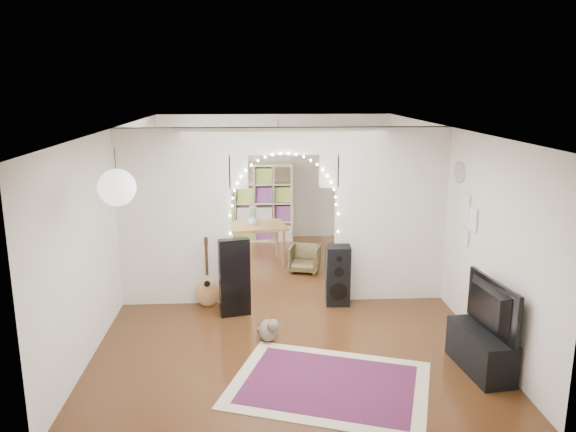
{
  "coord_description": "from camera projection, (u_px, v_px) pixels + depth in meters",
  "views": [
    {
      "loc": [
        -0.44,
        -8.36,
        3.32
      ],
      "look_at": [
        0.08,
        0.3,
        1.28
      ],
      "focal_mm": 35.0,
      "sensor_mm": 36.0,
      "label": 1
    }
  ],
  "objects": [
    {
      "name": "wall_left",
      "position": [
        119.0,
        218.0,
        8.45
      ],
      "size": [
        0.02,
        7.5,
        2.7
      ],
      "primitive_type": "cube",
      "color": "silver",
      "rests_on": "floor"
    },
    {
      "name": "media_console",
      "position": [
        481.0,
        351.0,
        6.63
      ],
      "size": [
        0.51,
        1.04,
        0.5
      ],
      "primitive_type": "cube",
      "rotation": [
        0.0,
        0.0,
        0.12
      ],
      "color": "black",
      "rests_on": "floor"
    },
    {
      "name": "bookcase",
      "position": [
        254.0,
        202.0,
        12.09
      ],
      "size": [
        1.65,
        0.46,
        1.67
      ],
      "primitive_type": "cube",
      "rotation": [
        0.0,
        0.0,
        -0.03
      ],
      "color": "beige",
      "rests_on": "floor"
    },
    {
      "name": "floor",
      "position": [
        284.0,
        299.0,
        8.9
      ],
      "size": [
        7.5,
        7.5,
        0.0
      ],
      "primitive_type": "plane",
      "color": "black",
      "rests_on": "ground"
    },
    {
      "name": "paper_lantern",
      "position": [
        117.0,
        188.0,
        5.95
      ],
      "size": [
        0.4,
        0.4,
        0.4
      ],
      "primitive_type": "sphere",
      "color": "white",
      "rests_on": "ceiling"
    },
    {
      "name": "fairy_lights",
      "position": [
        284.0,
        205.0,
        8.42
      ],
      "size": [
        1.64,
        0.04,
        1.6
      ],
      "primitive_type": null,
      "color": "#FFEABF",
      "rests_on": "divider_wall"
    },
    {
      "name": "window",
      "position": [
        143.0,
        187.0,
        10.17
      ],
      "size": [
        0.04,
        1.2,
        1.4
      ],
      "primitive_type": "cube",
      "color": "white",
      "rests_on": "wall_left"
    },
    {
      "name": "wall_clock",
      "position": [
        460.0,
        172.0,
        7.98
      ],
      "size": [
        0.03,
        0.31,
        0.31
      ],
      "primitive_type": "cylinder",
      "rotation": [
        0.0,
        1.57,
        0.0
      ],
      "color": "white",
      "rests_on": "wall_right"
    },
    {
      "name": "acoustic_guitar",
      "position": [
        207.0,
        281.0,
        8.5
      ],
      "size": [
        0.38,
        0.15,
        0.93
      ],
      "rotation": [
        0.0,
        0.0,
        0.05
      ],
      "color": "tan",
      "rests_on": "floor"
    },
    {
      "name": "wall_back",
      "position": [
        275.0,
        177.0,
        12.24
      ],
      "size": [
        5.0,
        0.02,
        2.7
      ],
      "primitive_type": "cube",
      "color": "silver",
      "rests_on": "floor"
    },
    {
      "name": "area_rug",
      "position": [
        329.0,
        384.0,
        6.35
      ],
      "size": [
        2.59,
        2.26,
        0.02
      ],
      "primitive_type": "cube",
      "rotation": [
        0.0,
        0.0,
        -0.33
      ],
      "color": "maroon",
      "rests_on": "floor"
    },
    {
      "name": "tabby_cat",
      "position": [
        269.0,
        329.0,
        7.42
      ],
      "size": [
        0.38,
        0.56,
        0.38
      ],
      "rotation": [
        0.0,
        0.0,
        0.42
      ],
      "color": "brown",
      "rests_on": "floor"
    },
    {
      "name": "tv",
      "position": [
        484.0,
        306.0,
        6.5
      ],
      "size": [
        0.27,
        1.08,
        0.62
      ],
      "primitive_type": "imported",
      "rotation": [
        0.0,
        0.0,
        1.69
      ],
      "color": "black",
      "rests_on": "media_console"
    },
    {
      "name": "picture_frames",
      "position": [
        467.0,
        220.0,
        7.73
      ],
      "size": [
        0.02,
        0.5,
        0.7
      ],
      "primitive_type": null,
      "color": "white",
      "rests_on": "wall_right"
    },
    {
      "name": "flower_vase",
      "position": [
        253.0,
        220.0,
        10.46
      ],
      "size": [
        0.21,
        0.21,
        0.19
      ],
      "primitive_type": "imported",
      "rotation": [
        0.0,
        0.0,
        0.16
      ],
      "color": "white",
      "rests_on": "dining_table"
    },
    {
      "name": "dining_table",
      "position": [
        253.0,
        229.0,
        10.5
      ],
      "size": [
        1.31,
        0.98,
        0.76
      ],
      "rotation": [
        0.0,
        0.0,
        0.16
      ],
      "color": "brown",
      "rests_on": "floor"
    },
    {
      "name": "wall_front",
      "position": [
        306.0,
        313.0,
        4.95
      ],
      "size": [
        5.0,
        0.02,
        2.7
      ],
      "primitive_type": "cube",
      "color": "silver",
      "rests_on": "floor"
    },
    {
      "name": "ceiling",
      "position": [
        284.0,
        127.0,
        8.29
      ],
      "size": [
        5.0,
        7.5,
        0.02
      ],
      "primitive_type": "cube",
      "color": "white",
      "rests_on": "wall_back"
    },
    {
      "name": "guitar_case",
      "position": [
        235.0,
        278.0,
        8.15
      ],
      "size": [
        0.47,
        0.25,
        1.16
      ],
      "primitive_type": "cube",
      "rotation": [
        0.0,
        0.0,
        0.25
      ],
      "color": "black",
      "rests_on": "floor"
    },
    {
      "name": "wall_right",
      "position": [
        444.0,
        214.0,
        8.74
      ],
      "size": [
        0.02,
        7.5,
        2.7
      ],
      "primitive_type": "cube",
      "color": "silver",
      "rests_on": "floor"
    },
    {
      "name": "ceiling_fan",
      "position": [
        278.0,
        136.0,
        10.3
      ],
      "size": [
        1.1,
        1.1,
        0.3
      ],
      "primitive_type": null,
      "color": "#BF833F",
      "rests_on": "ceiling"
    },
    {
      "name": "dining_chair_left",
      "position": [
        216.0,
        268.0,
        9.64
      ],
      "size": [
        0.59,
        0.6,
        0.49
      ],
      "primitive_type": "imported",
      "rotation": [
        0.0,
        0.0,
        -0.11
      ],
      "color": "brown",
      "rests_on": "floor"
    },
    {
      "name": "dining_chair_right",
      "position": [
        305.0,
        259.0,
        10.16
      ],
      "size": [
        0.64,
        0.65,
        0.48
      ],
      "primitive_type": "imported",
      "rotation": [
        0.0,
        0.0,
        -0.27
      ],
      "color": "brown",
      "rests_on": "floor"
    },
    {
      "name": "divider_wall",
      "position": [
        284.0,
        211.0,
        8.58
      ],
      "size": [
        5.0,
        0.2,
        2.7
      ],
      "color": "silver",
      "rests_on": "floor"
    },
    {
      "name": "floor_speaker",
      "position": [
        338.0,
        275.0,
        8.6
      ],
      "size": [
        0.38,
        0.34,
        0.93
      ],
      "rotation": [
        0.0,
        0.0,
        -0.06
      ],
      "color": "black",
      "rests_on": "floor"
    }
  ]
}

